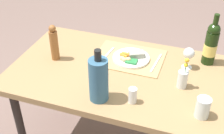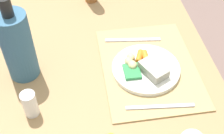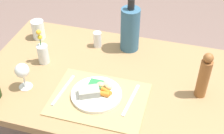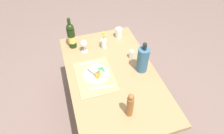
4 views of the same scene
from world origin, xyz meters
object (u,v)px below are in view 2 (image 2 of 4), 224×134
object	(u,v)px
salt_shaker	(30,104)
cooler_bottle	(17,45)
dinner_plate	(145,68)
dining_table	(104,81)
fork	(160,107)
knife	(133,40)

from	to	relation	value
salt_shaker	cooler_bottle	bearing A→B (deg)	9.53
cooler_bottle	dinner_plate	bearing A→B (deg)	-98.21
dining_table	cooler_bottle	size ratio (longest dim) A/B	4.33
fork	knife	distance (m)	0.33
salt_shaker	cooler_bottle	size ratio (longest dim) A/B	0.29
fork	cooler_bottle	distance (m)	0.50
knife	cooler_bottle	xyz separation A→B (m)	(-0.11, 0.41, 0.12)
dinner_plate	salt_shaker	xyz separation A→B (m)	(-0.12, 0.39, 0.03)
fork	salt_shaker	xyz separation A→B (m)	(0.04, 0.40, 0.04)
fork	salt_shaker	distance (m)	0.40
fork	dining_table	bearing A→B (deg)	43.29
salt_shaker	fork	bearing A→B (deg)	-96.09
cooler_bottle	fork	bearing A→B (deg)	-117.27
dinner_plate	salt_shaker	bearing A→B (deg)	106.98
knife	salt_shaker	xyz separation A→B (m)	(-0.28, 0.38, 0.04)
dining_table	cooler_bottle	world-z (taller)	cooler_bottle
fork	knife	bearing A→B (deg)	9.39
dinner_plate	knife	world-z (taller)	dinner_plate
dining_table	dinner_plate	bearing A→B (deg)	-104.54
dining_table	knife	bearing A→B (deg)	-45.74
fork	salt_shaker	size ratio (longest dim) A/B	2.43
dining_table	salt_shaker	distance (m)	0.31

